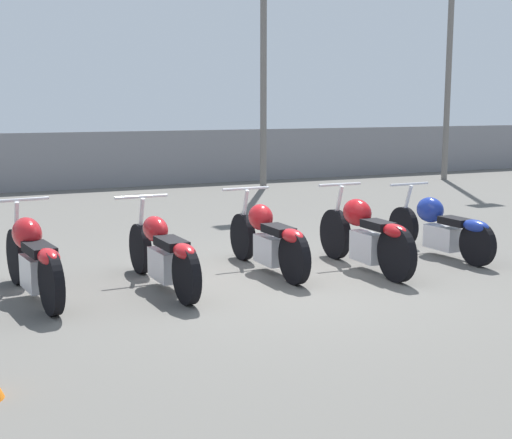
{
  "coord_description": "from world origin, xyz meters",
  "views": [
    {
      "loc": [
        -3.65,
        -7.3,
        2.08
      ],
      "look_at": [
        0.0,
        0.66,
        0.65
      ],
      "focal_mm": 50.0,
      "sensor_mm": 36.0,
      "label": 1
    }
  ],
  "objects_px": {
    "motorcycle_slot_0": "(33,257)",
    "motorcycle_slot_3": "(365,234)",
    "motorcycle_slot_4": "(440,227)",
    "light_pole_left": "(451,2)",
    "motorcycle_slot_2": "(268,239)",
    "motorcycle_slot_1": "(163,253)"
  },
  "relations": [
    {
      "from": "light_pole_left",
      "to": "motorcycle_slot_3",
      "type": "height_order",
      "value": "light_pole_left"
    },
    {
      "from": "motorcycle_slot_0",
      "to": "motorcycle_slot_4",
      "type": "distance_m",
      "value": 5.39
    },
    {
      "from": "light_pole_left",
      "to": "motorcycle_slot_0",
      "type": "bearing_deg",
      "value": -146.53
    },
    {
      "from": "motorcycle_slot_0",
      "to": "motorcycle_slot_1",
      "type": "height_order",
      "value": "motorcycle_slot_0"
    },
    {
      "from": "motorcycle_slot_4",
      "to": "motorcycle_slot_3",
      "type": "bearing_deg",
      "value": -170.57
    },
    {
      "from": "light_pole_left",
      "to": "motorcycle_slot_4",
      "type": "distance_m",
      "value": 11.25
    },
    {
      "from": "motorcycle_slot_0",
      "to": "motorcycle_slot_3",
      "type": "height_order",
      "value": "motorcycle_slot_3"
    },
    {
      "from": "motorcycle_slot_1",
      "to": "motorcycle_slot_3",
      "type": "height_order",
      "value": "motorcycle_slot_3"
    },
    {
      "from": "light_pole_left",
      "to": "motorcycle_slot_2",
      "type": "relative_size",
      "value": 3.91
    },
    {
      "from": "motorcycle_slot_0",
      "to": "motorcycle_slot_2",
      "type": "distance_m",
      "value": 2.83
    },
    {
      "from": "motorcycle_slot_2",
      "to": "motorcycle_slot_4",
      "type": "distance_m",
      "value": 2.57
    },
    {
      "from": "motorcycle_slot_1",
      "to": "motorcycle_slot_4",
      "type": "xyz_separation_m",
      "value": [
        4.0,
        0.11,
        -0.01
      ]
    },
    {
      "from": "motorcycle_slot_2",
      "to": "motorcycle_slot_3",
      "type": "bearing_deg",
      "value": -20.25
    },
    {
      "from": "light_pole_left",
      "to": "motorcycle_slot_3",
      "type": "bearing_deg",
      "value": -134.11
    },
    {
      "from": "motorcycle_slot_3",
      "to": "motorcycle_slot_2",
      "type": "bearing_deg",
      "value": 160.92
    },
    {
      "from": "light_pole_left",
      "to": "motorcycle_slot_3",
      "type": "relative_size",
      "value": 3.9
    },
    {
      "from": "motorcycle_slot_0",
      "to": "motorcycle_slot_4",
      "type": "relative_size",
      "value": 1.0
    },
    {
      "from": "light_pole_left",
      "to": "motorcycle_slot_2",
      "type": "height_order",
      "value": "light_pole_left"
    },
    {
      "from": "light_pole_left",
      "to": "motorcycle_slot_1",
      "type": "xyz_separation_m",
      "value": [
        -10.61,
        -8.09,
        -4.35
      ]
    },
    {
      "from": "motorcycle_slot_1",
      "to": "motorcycle_slot_4",
      "type": "bearing_deg",
      "value": -0.69
    },
    {
      "from": "light_pole_left",
      "to": "motorcycle_slot_3",
      "type": "xyz_separation_m",
      "value": [
        -8.02,
        -8.27,
        -4.31
      ]
    },
    {
      "from": "motorcycle_slot_0",
      "to": "motorcycle_slot_3",
      "type": "xyz_separation_m",
      "value": [
        3.98,
        -0.34,
        0.0
      ]
    }
  ]
}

